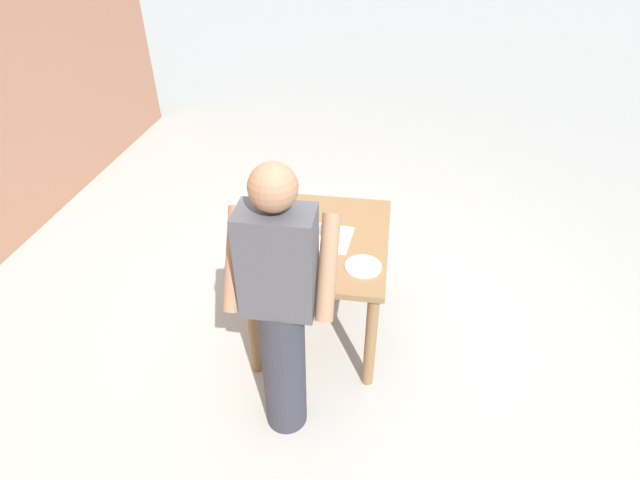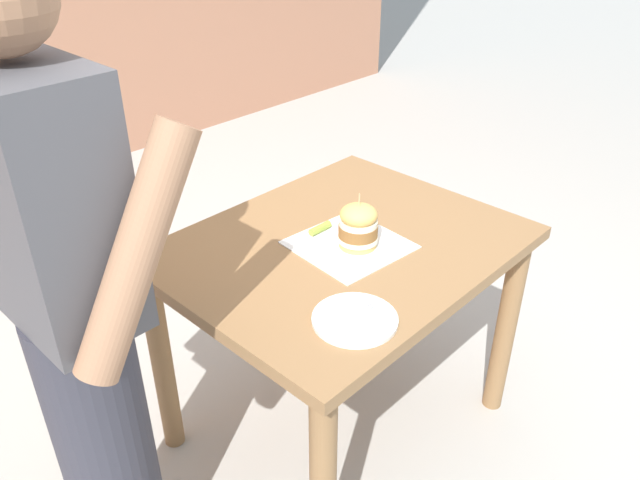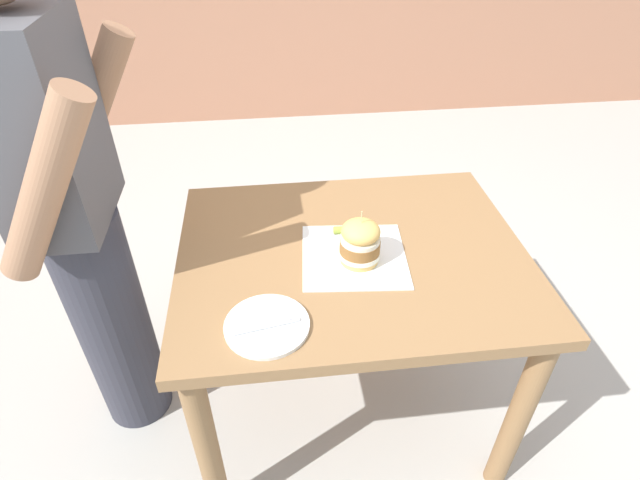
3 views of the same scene
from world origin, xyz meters
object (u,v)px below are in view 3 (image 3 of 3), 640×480
side_plate_with_forks (267,325)px  diner_across_table (78,221)px  patio_table (351,282)px  pickle_spear (346,230)px  sandwich (360,242)px

side_plate_with_forks → diner_across_table: (0.38, 0.53, 0.10)m
patio_table → pickle_spear: (0.09, 0.01, 0.15)m
pickle_spear → side_plate_with_forks: (-0.37, 0.26, -0.01)m
sandwich → pickle_spear: 0.15m
patio_table → side_plate_with_forks: size_ratio=4.83×
diner_across_table → pickle_spear: bearing=-90.5°
pickle_spear → patio_table: bearing=-176.0°
side_plate_with_forks → patio_table: bearing=-43.6°
sandwich → patio_table: bearing=11.9°
side_plate_with_forks → pickle_spear: bearing=-35.3°
pickle_spear → side_plate_with_forks: bearing=144.7°
side_plate_with_forks → diner_across_table: diner_across_table is taller
patio_table → sandwich: (-0.05, -0.01, 0.20)m
sandwich → diner_across_table: size_ratio=0.10×
sandwich → side_plate_with_forks: sandwich is taller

